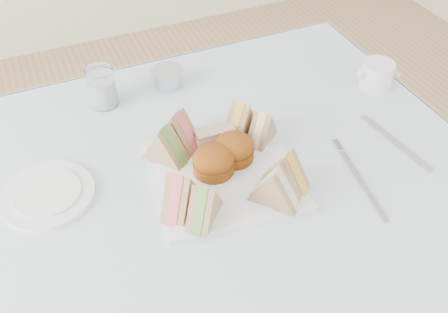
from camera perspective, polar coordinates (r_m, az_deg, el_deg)
name	(u,v)px	position (r m, az deg, el deg)	size (l,w,h in m)	color
table	(235,309)	(1.21, 1.23, -17.05)	(0.90, 0.90, 0.74)	brown
tablecloth	(238,203)	(0.91, 1.58, -5.33)	(1.02, 1.02, 0.01)	silver
serving_plate	(224,173)	(0.95, 0.00, -1.94)	(0.27, 0.27, 0.01)	silver
sandwich_fl_a	(180,191)	(0.86, -5.07, -3.96)	(0.09, 0.04, 0.08)	#92684E
sandwich_fl_b	(204,202)	(0.84, -2.30, -5.24)	(0.09, 0.04, 0.08)	#92684E
sandwich_fr_a	(286,169)	(0.90, 7.14, -1.42)	(0.09, 0.04, 0.08)	#92684E
sandwich_fr_b	(276,185)	(0.87, 5.91, -3.30)	(0.09, 0.04, 0.08)	#92684E
sandwich_bl_a	(165,144)	(0.95, -6.78, 1.48)	(0.09, 0.04, 0.08)	#92684E
sandwich_bl_b	(178,129)	(0.98, -5.25, 3.17)	(0.09, 0.04, 0.08)	#92684E
sandwich_br_a	(262,127)	(0.99, 4.38, 3.42)	(0.08, 0.04, 0.07)	#92684E
sandwich_br_b	(241,118)	(1.00, 1.93, 4.44)	(0.09, 0.04, 0.08)	#92684E
scone_left	(213,161)	(0.93, -1.21, -0.55)	(0.08, 0.08, 0.05)	brown
scone_right	(234,148)	(0.95, 1.16, 0.93)	(0.08, 0.08, 0.05)	brown
pastry_slice	(215,136)	(0.99, -1.07, 2.31)	(0.08, 0.03, 0.04)	beige
side_plate	(48,195)	(0.97, -19.51, -4.12)	(0.17, 0.17, 0.01)	silver
water_glass	(102,87)	(1.13, -13.79, 7.71)	(0.06, 0.06, 0.09)	white
tea_strainer	(167,79)	(1.17, -6.52, 8.84)	(0.07, 0.07, 0.04)	silver
knife	(395,142)	(1.08, 19.00, 1.56)	(0.02, 0.20, 0.00)	silver
fork	(362,184)	(0.97, 15.54, -3.04)	(0.01, 0.19, 0.00)	silver
creamer_jug	(377,76)	(1.21, 17.03, 8.84)	(0.07, 0.07, 0.07)	silver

